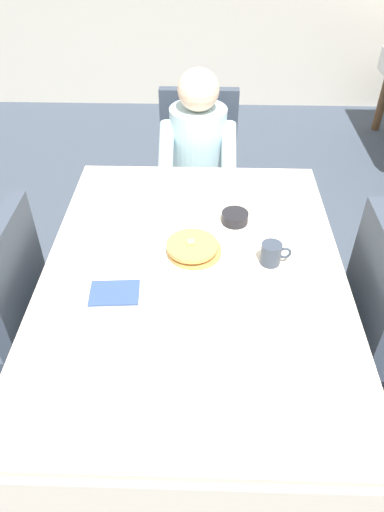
% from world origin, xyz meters
% --- Properties ---
extents(ground_plane, '(14.00, 14.00, 0.00)m').
position_xyz_m(ground_plane, '(0.00, 0.00, 0.00)').
color(ground_plane, '#3D4756').
extents(dining_table_main, '(1.12, 1.52, 0.74)m').
position_xyz_m(dining_table_main, '(0.00, 0.00, 0.65)').
color(dining_table_main, silver).
rests_on(dining_table_main, ground).
extents(chair_diner, '(0.44, 0.45, 0.93)m').
position_xyz_m(chair_diner, '(-0.01, 1.17, 0.53)').
color(chair_diner, '#384251').
rests_on(chair_diner, ground).
extents(diner_person, '(0.40, 0.43, 1.12)m').
position_xyz_m(diner_person, '(-0.01, 1.01, 0.67)').
color(diner_person, silver).
rests_on(diner_person, ground).
extents(plate_breakfast, '(0.28, 0.28, 0.02)m').
position_xyz_m(plate_breakfast, '(-0.01, 0.08, 0.75)').
color(plate_breakfast, white).
rests_on(plate_breakfast, dining_table_main).
extents(breakfast_stack, '(0.21, 0.21, 0.06)m').
position_xyz_m(breakfast_stack, '(-0.01, 0.08, 0.78)').
color(breakfast_stack, tan).
rests_on(breakfast_stack, plate_breakfast).
extents(cup_coffee, '(0.11, 0.08, 0.08)m').
position_xyz_m(cup_coffee, '(0.28, 0.05, 0.78)').
color(cup_coffee, '#333D4C').
rests_on(cup_coffee, dining_table_main).
extents(bowl_butter, '(0.11, 0.11, 0.04)m').
position_xyz_m(bowl_butter, '(0.16, 0.31, 0.76)').
color(bowl_butter, black).
rests_on(bowl_butter, dining_table_main).
extents(syrup_pitcher, '(0.08, 0.08, 0.07)m').
position_xyz_m(syrup_pitcher, '(-0.28, 0.20, 0.78)').
color(syrup_pitcher, silver).
rests_on(syrup_pitcher, dining_table_main).
extents(fork_left_of_plate, '(0.03, 0.18, 0.00)m').
position_xyz_m(fork_left_of_plate, '(-0.20, 0.06, 0.74)').
color(fork_left_of_plate, silver).
rests_on(fork_left_of_plate, dining_table_main).
extents(knife_right_of_plate, '(0.03, 0.20, 0.00)m').
position_xyz_m(knife_right_of_plate, '(0.18, 0.06, 0.74)').
color(knife_right_of_plate, silver).
rests_on(knife_right_of_plate, dining_table_main).
extents(spoon_near_edge, '(0.15, 0.05, 0.00)m').
position_xyz_m(spoon_near_edge, '(0.03, -0.24, 0.74)').
color(spoon_near_edge, silver).
rests_on(spoon_near_edge, dining_table_main).
extents(napkin_folded, '(0.18, 0.13, 0.01)m').
position_xyz_m(napkin_folded, '(-0.27, -0.13, 0.74)').
color(napkin_folded, '#334C7F').
rests_on(napkin_folded, dining_table_main).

